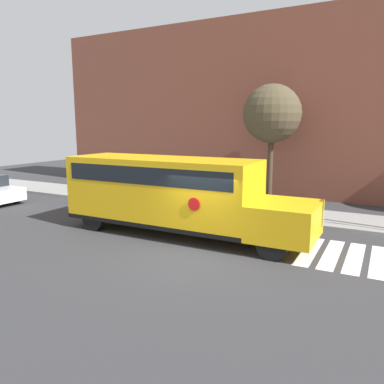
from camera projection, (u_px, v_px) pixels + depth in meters
name	position (u px, v px, depth m)	size (l,w,h in m)	color
ground_plane	(196.00, 253.00, 12.39)	(60.00, 60.00, 0.00)	#333335
sidewalk_strip	(257.00, 212.00, 18.04)	(44.00, 3.00, 0.15)	gray
building_backdrop	(293.00, 108.00, 22.80)	(32.00, 4.00, 10.47)	brown
school_bus	(172.00, 191.00, 14.39)	(9.66, 2.57, 2.94)	yellow
tree_far_sidewalk	(272.00, 114.00, 19.63)	(3.07, 3.07, 6.32)	#423323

